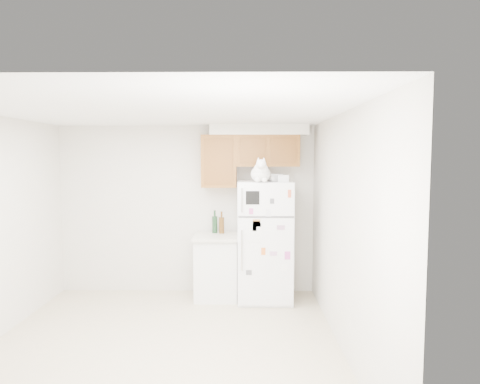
{
  "coord_description": "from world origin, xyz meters",
  "views": [
    {
      "loc": [
        0.87,
        -4.37,
        2.04
      ],
      "look_at": [
        0.81,
        1.55,
        1.55
      ],
      "focal_mm": 32.0,
      "sensor_mm": 36.0,
      "label": 1
    }
  ],
  "objects_px": {
    "storage_box_back": "(275,177)",
    "storage_box_front": "(283,178)",
    "refrigerator": "(265,241)",
    "cat": "(261,173)",
    "base_counter": "(217,266)",
    "bottle_amber": "(222,222)",
    "bottle_green": "(215,222)"
  },
  "relations": [
    {
      "from": "storage_box_back",
      "to": "bottle_amber",
      "type": "bearing_deg",
      "value": 147.72
    },
    {
      "from": "refrigerator",
      "to": "cat",
      "type": "relative_size",
      "value": 3.54
    },
    {
      "from": "bottle_green",
      "to": "cat",
      "type": "bearing_deg",
      "value": -37.75
    },
    {
      "from": "storage_box_back",
      "to": "refrigerator",
      "type": "bearing_deg",
      "value": 167.55
    },
    {
      "from": "storage_box_back",
      "to": "bottle_amber",
      "type": "height_order",
      "value": "storage_box_back"
    },
    {
      "from": "cat",
      "to": "bottle_amber",
      "type": "xyz_separation_m",
      "value": [
        -0.56,
        0.46,
        -0.74
      ]
    },
    {
      "from": "storage_box_front",
      "to": "base_counter",
      "type": "bearing_deg",
      "value": 164.72
    },
    {
      "from": "storage_box_back",
      "to": "storage_box_front",
      "type": "bearing_deg",
      "value": -77.02
    },
    {
      "from": "cat",
      "to": "storage_box_front",
      "type": "xyz_separation_m",
      "value": [
        0.31,
        0.12,
        -0.08
      ]
    },
    {
      "from": "storage_box_back",
      "to": "base_counter",
      "type": "bearing_deg",
      "value": 157.48
    },
    {
      "from": "refrigerator",
      "to": "bottle_amber",
      "type": "height_order",
      "value": "refrigerator"
    },
    {
      "from": "cat",
      "to": "bottle_green",
      "type": "relative_size",
      "value": 1.43
    },
    {
      "from": "base_counter",
      "to": "bottle_green",
      "type": "relative_size",
      "value": 2.75
    },
    {
      "from": "base_counter",
      "to": "bottle_amber",
      "type": "distance_m",
      "value": 0.64
    },
    {
      "from": "refrigerator",
      "to": "bottle_amber",
      "type": "relative_size",
      "value": 5.22
    },
    {
      "from": "storage_box_back",
      "to": "bottle_amber",
      "type": "distance_m",
      "value": 1.03
    },
    {
      "from": "base_counter",
      "to": "bottle_green",
      "type": "height_order",
      "value": "bottle_green"
    },
    {
      "from": "base_counter",
      "to": "cat",
      "type": "bearing_deg",
      "value": -27.94
    },
    {
      "from": "refrigerator",
      "to": "storage_box_back",
      "type": "height_order",
      "value": "storage_box_back"
    },
    {
      "from": "base_counter",
      "to": "storage_box_front",
      "type": "bearing_deg",
      "value": -12.83
    },
    {
      "from": "refrigerator",
      "to": "cat",
      "type": "height_order",
      "value": "cat"
    },
    {
      "from": "storage_box_front",
      "to": "cat",
      "type": "bearing_deg",
      "value": -161.15
    },
    {
      "from": "bottle_green",
      "to": "storage_box_back",
      "type": "bearing_deg",
      "value": -15.31
    },
    {
      "from": "cat",
      "to": "storage_box_front",
      "type": "relative_size",
      "value": 3.2
    },
    {
      "from": "refrigerator",
      "to": "storage_box_back",
      "type": "distance_m",
      "value": 0.91
    },
    {
      "from": "storage_box_back",
      "to": "cat",
      "type": "bearing_deg",
      "value": -146.38
    },
    {
      "from": "cat",
      "to": "bottle_amber",
      "type": "distance_m",
      "value": 1.04
    },
    {
      "from": "refrigerator",
      "to": "base_counter",
      "type": "distance_m",
      "value": 0.79
    },
    {
      "from": "refrigerator",
      "to": "cat",
      "type": "distance_m",
      "value": 1.01
    },
    {
      "from": "base_counter",
      "to": "bottle_amber",
      "type": "bearing_deg",
      "value": 62.47
    },
    {
      "from": "refrigerator",
      "to": "storage_box_back",
      "type": "xyz_separation_m",
      "value": [
        0.14,
        0.02,
        0.9
      ]
    },
    {
      "from": "bottle_green",
      "to": "bottle_amber",
      "type": "bearing_deg",
      "value": -25.96
    }
  ]
}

